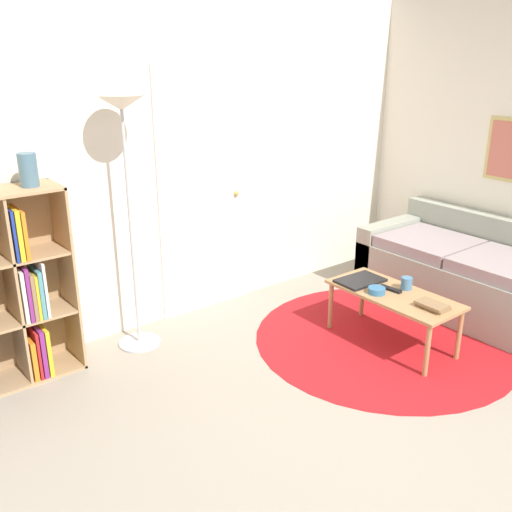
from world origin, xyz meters
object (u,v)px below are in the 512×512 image
floor_lamp (124,142)px  cup (407,283)px  couch (472,275)px  bowl (377,290)px  coffee_table (393,299)px  laptop (360,280)px  vase_on_shelf (28,170)px

floor_lamp → cup: floor_lamp is taller
couch → cup: bearing=-179.3°
floor_lamp → bowl: 2.07m
couch → bowl: couch is taller
coffee_table → bowl: size_ratio=7.79×
coffee_table → laptop: laptop is taller
coffee_table → vase_on_shelf: vase_on_shelf is taller
floor_lamp → laptop: 2.02m
floor_lamp → cup: size_ratio=19.63×
coffee_table → laptop: 0.31m
laptop → cup: bearing=-62.1°
couch → vase_on_shelf: bearing=158.9°
couch → cup: 0.94m
coffee_table → vase_on_shelf: size_ratio=4.70×
cup → vase_on_shelf: (-2.26, 1.24, 0.94)m
floor_lamp → cup: (1.63, -1.17, -1.06)m
coffee_table → couch: bearing=0.1°
laptop → cup: 0.35m
coffee_table → cup: 0.16m
laptop → bowl: size_ratio=2.88×
cup → vase_on_shelf: 2.74m
bowl → floor_lamp: bearing=142.1°
coffee_table → vase_on_shelf: 2.66m
floor_lamp → coffee_table: size_ratio=1.84×
couch → cup: size_ratio=19.09×
couch → bowl: size_ratio=13.96×
floor_lamp → laptop: bearing=-30.3°
laptop → bowl: bowl is taller
cup → floor_lamp: bearing=144.4°
laptop → vase_on_shelf: size_ratio=1.74×
coffee_table → cup: size_ratio=10.65×
vase_on_shelf → floor_lamp: bearing=-6.6°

